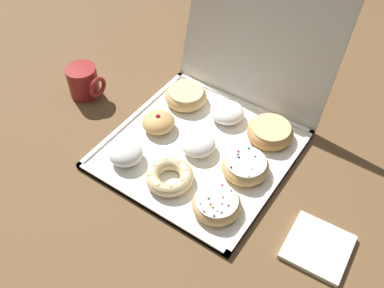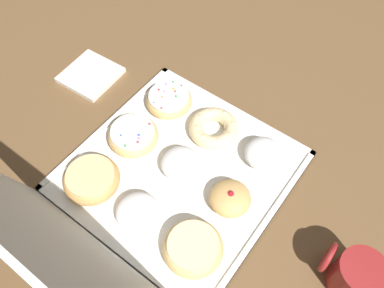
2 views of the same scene
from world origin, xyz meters
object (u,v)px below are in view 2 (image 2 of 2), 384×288
at_px(sprinkle_donut_2, 169,100).
at_px(jelly_filled_donut_3, 231,197).
at_px(cruller_donut_1, 215,129).
at_px(donut_box, 180,171).
at_px(glazed_ring_donut_8, 91,179).
at_px(powdered_filled_donut_7, 137,211).
at_px(powdered_filled_donut_4, 182,164).
at_px(powdered_filled_donut_0, 263,153).
at_px(glazed_ring_donut_6, 193,248).
at_px(coffee_mug, 354,277).
at_px(napkin_stack, 91,75).
at_px(sprinkle_donut_5, 133,136).

xyz_separation_m(sprinkle_donut_2, jelly_filled_donut_3, (-0.27, 0.13, 0.00)).
bearing_deg(cruller_donut_1, jelly_filled_donut_3, 135.85).
relative_size(donut_box, glazed_ring_donut_8, 3.63).
bearing_deg(sprinkle_donut_2, powdered_filled_donut_7, 116.05).
relative_size(donut_box, jelly_filled_donut_3, 5.08).
xyz_separation_m(sprinkle_donut_2, powdered_filled_donut_7, (-0.13, 0.27, 0.00)).
xyz_separation_m(powdered_filled_donut_4, glazed_ring_donut_8, (0.13, 0.14, -0.00)).
bearing_deg(cruller_donut_1, sprinkle_donut_2, -1.65).
bearing_deg(glazed_ring_donut_8, powdered_filled_donut_0, -133.72).
relative_size(cruller_donut_1, sprinkle_donut_2, 1.03).
bearing_deg(donut_box, powdered_filled_donut_4, -122.39).
distance_m(donut_box, powdered_filled_donut_4, 0.03).
bearing_deg(powdered_filled_donut_0, glazed_ring_donut_6, 90.50).
bearing_deg(glazed_ring_donut_8, powdered_filled_donut_7, -179.57).
bearing_deg(cruller_donut_1, donut_box, 88.67).
bearing_deg(donut_box, glazed_ring_donut_6, 135.76).
bearing_deg(glazed_ring_donut_6, powdered_filled_donut_7, 3.21).
bearing_deg(powdered_filled_donut_0, coffee_mug, 152.66).
distance_m(donut_box, coffee_mug, 0.40).
height_order(powdered_filled_donut_7, glazed_ring_donut_8, powdered_filled_donut_7).
xyz_separation_m(cruller_donut_1, powdered_filled_donut_7, (0.01, 0.27, 0.00)).
relative_size(cruller_donut_1, glazed_ring_donut_6, 0.98).
distance_m(powdered_filled_donut_7, glazed_ring_donut_8, 0.13).
height_order(powdered_filled_donut_0, glazed_ring_donut_6, powdered_filled_donut_0).
bearing_deg(powdered_filled_donut_4, glazed_ring_donut_8, 47.09).
bearing_deg(powdered_filled_donut_7, coffee_mug, -161.87).
relative_size(cruller_donut_1, coffee_mug, 1.08).
bearing_deg(napkin_stack, jelly_filled_donut_3, 170.16).
xyz_separation_m(powdered_filled_donut_0, cruller_donut_1, (0.13, 0.01, -0.01)).
relative_size(powdered_filled_donut_0, cruller_donut_1, 0.73).
distance_m(powdered_filled_donut_4, coffee_mug, 0.40).
height_order(powdered_filled_donut_4, glazed_ring_donut_8, powdered_filled_donut_4).
bearing_deg(sprinkle_donut_5, glazed_ring_donut_8, 91.81).
height_order(sprinkle_donut_2, napkin_stack, sprinkle_donut_2).
distance_m(donut_box, sprinkle_donut_2, 0.19).
distance_m(powdered_filled_donut_4, sprinkle_donut_5, 0.14).
bearing_deg(napkin_stack, glazed_ring_donut_6, 156.24).
distance_m(powdered_filled_donut_7, napkin_stack, 0.43).
xyz_separation_m(donut_box, cruller_donut_1, (-0.00, -0.13, 0.02)).
relative_size(donut_box, powdered_filled_donut_7, 4.90).
distance_m(powdered_filled_donut_0, sprinkle_donut_2, 0.27).
distance_m(sprinkle_donut_2, glazed_ring_donut_8, 0.27).
distance_m(glazed_ring_donut_8, napkin_stack, 0.33).
relative_size(powdered_filled_donut_0, powdered_filled_donut_4, 0.96).
xyz_separation_m(powdered_filled_donut_0, napkin_stack, (0.50, 0.04, -0.03)).
bearing_deg(glazed_ring_donut_6, coffee_mug, -155.01).
height_order(glazed_ring_donut_6, glazed_ring_donut_8, glazed_ring_donut_6).
distance_m(donut_box, powdered_filled_donut_0, 0.19).
bearing_deg(glazed_ring_donut_6, cruller_donut_1, -63.31).
height_order(sprinkle_donut_2, powdered_filled_donut_7, powdered_filled_donut_7).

